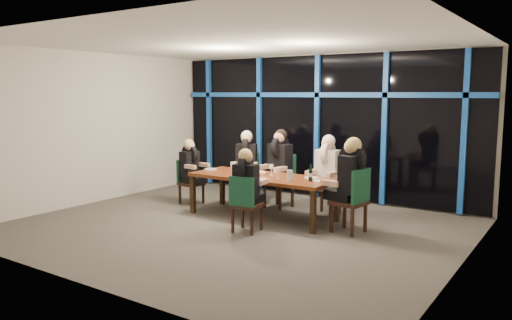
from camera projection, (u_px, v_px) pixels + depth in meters
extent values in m
plane|color=#56514B|center=(236.00, 227.00, 8.24)|extent=(7.00, 7.00, 0.00)
cube|color=silver|center=(320.00, 126.00, 10.50)|extent=(7.00, 0.04, 3.00)
cube|color=silver|center=(76.00, 156.00, 5.57)|extent=(7.00, 0.04, 3.00)
cube|color=silver|center=(94.00, 128.00, 9.97)|extent=(0.04, 6.00, 3.00)
cube|color=silver|center=(466.00, 150.00, 6.10)|extent=(0.04, 6.00, 3.00)
cube|color=white|center=(235.00, 41.00, 7.84)|extent=(7.00, 6.00, 0.04)
cube|color=black|center=(318.00, 127.00, 10.45)|extent=(6.86, 0.04, 2.94)
cube|color=#154AA3|center=(209.00, 122.00, 12.02)|extent=(0.10, 0.10, 2.94)
cube|color=#154AA3|center=(259.00, 124.00, 11.22)|extent=(0.10, 0.10, 2.94)
cube|color=#154AA3|center=(317.00, 127.00, 10.41)|extent=(0.10, 0.10, 2.94)
cube|color=#154AA3|center=(385.00, 129.00, 9.61)|extent=(0.10, 0.10, 2.94)
cube|color=#154AA3|center=(464.00, 133.00, 8.81)|extent=(0.10, 0.10, 2.94)
cube|color=#154AA3|center=(318.00, 95.00, 10.33)|extent=(6.86, 0.10, 0.10)
cube|color=#FF2D14|center=(375.00, 95.00, 10.01)|extent=(0.60, 0.05, 0.35)
cube|color=brown|center=(262.00, 177.00, 8.80)|extent=(2.60, 1.00, 0.06)
cube|color=black|center=(193.00, 194.00, 9.17)|extent=(0.08, 0.08, 0.69)
cube|color=black|center=(313.00, 212.00, 7.80)|extent=(0.08, 0.08, 0.69)
cube|color=black|center=(222.00, 187.00, 9.90)|extent=(0.08, 0.08, 0.69)
cube|color=black|center=(337.00, 202.00, 8.52)|extent=(0.08, 0.08, 0.69)
cube|color=black|center=(246.00, 180.00, 10.09)|extent=(0.61, 0.61, 0.06)
cube|color=#184F36|center=(248.00, 165.00, 10.26)|extent=(0.44, 0.24, 0.51)
cube|color=black|center=(236.00, 193.00, 9.98)|extent=(0.05, 0.05, 0.43)
cube|color=black|center=(254.00, 193.00, 9.92)|extent=(0.05, 0.05, 0.43)
cube|color=black|center=(239.00, 189.00, 10.33)|extent=(0.05, 0.05, 0.43)
cube|color=black|center=(257.00, 190.00, 10.28)|extent=(0.05, 0.05, 0.43)
cube|color=black|center=(279.00, 183.00, 9.60)|extent=(0.54, 0.54, 0.06)
cube|color=#184F36|center=(285.00, 167.00, 9.72)|extent=(0.48, 0.12, 0.53)
cube|color=black|center=(265.00, 196.00, 9.61)|extent=(0.05, 0.05, 0.45)
cube|color=black|center=(280.00, 199.00, 9.36)|extent=(0.05, 0.05, 0.45)
cube|color=black|center=(277.00, 193.00, 9.90)|extent=(0.05, 0.05, 0.45)
cube|color=black|center=(292.00, 196.00, 9.65)|extent=(0.05, 0.05, 0.45)
cube|color=black|center=(326.00, 190.00, 9.00)|extent=(0.47, 0.47, 0.06)
cube|color=#184F36|center=(332.00, 173.00, 9.13)|extent=(0.46, 0.06, 0.51)
cube|color=black|center=(312.00, 204.00, 8.99)|extent=(0.04, 0.04, 0.43)
cube|color=black|center=(330.00, 206.00, 8.78)|extent=(0.04, 0.04, 0.43)
cube|color=black|center=(322.00, 200.00, 9.29)|extent=(0.04, 0.04, 0.43)
cube|color=black|center=(340.00, 203.00, 9.08)|extent=(0.04, 0.04, 0.43)
cube|color=black|center=(191.00, 184.00, 9.90)|extent=(0.46, 0.46, 0.05)
cube|color=#184F36|center=(185.00, 171.00, 9.99)|extent=(0.09, 0.41, 0.45)
cube|color=black|center=(191.00, 197.00, 9.70)|extent=(0.04, 0.04, 0.38)
cube|color=black|center=(203.00, 194.00, 9.95)|extent=(0.04, 0.04, 0.38)
cube|color=black|center=(180.00, 195.00, 9.92)|extent=(0.04, 0.04, 0.38)
cube|color=black|center=(192.00, 192.00, 10.16)|extent=(0.04, 0.04, 0.38)
cube|color=black|center=(349.00, 203.00, 7.86)|extent=(0.55, 0.55, 0.06)
cube|color=#184F36|center=(361.00, 186.00, 7.68)|extent=(0.13, 0.48, 0.53)
cube|color=black|center=(345.00, 214.00, 8.16)|extent=(0.05, 0.05, 0.45)
cube|color=black|center=(331.00, 219.00, 7.88)|extent=(0.05, 0.05, 0.45)
cube|color=black|center=(365.00, 218.00, 7.90)|extent=(0.05, 0.05, 0.45)
cube|color=black|center=(352.00, 223.00, 7.63)|extent=(0.05, 0.05, 0.45)
cube|color=black|center=(247.00, 206.00, 7.91)|extent=(0.48, 0.48, 0.06)
cube|color=#184F36|center=(241.00, 192.00, 7.71)|extent=(0.43, 0.10, 0.47)
cube|color=black|center=(261.00, 218.00, 8.02)|extent=(0.04, 0.04, 0.39)
cube|color=black|center=(243.00, 216.00, 8.17)|extent=(0.04, 0.04, 0.39)
cube|color=black|center=(252.00, 223.00, 7.72)|extent=(0.04, 0.04, 0.39)
cube|color=black|center=(233.00, 221.00, 7.86)|extent=(0.04, 0.04, 0.39)
cube|color=black|center=(245.00, 176.00, 9.96)|extent=(0.51, 0.54, 0.14)
cube|color=black|center=(247.00, 158.00, 10.08)|extent=(0.47, 0.39, 0.57)
cylinder|color=black|center=(247.00, 147.00, 10.05)|extent=(0.27, 0.43, 0.43)
sphere|color=tan|center=(246.00, 138.00, 10.00)|extent=(0.21, 0.21, 0.21)
sphere|color=silver|center=(247.00, 136.00, 10.04)|extent=(0.23, 0.23, 0.23)
cube|color=tan|center=(234.00, 164.00, 9.88)|extent=(0.20, 0.31, 0.08)
cube|color=tan|center=(254.00, 165.00, 9.82)|extent=(0.20, 0.31, 0.08)
cube|color=black|center=(274.00, 178.00, 9.49)|extent=(0.44, 0.49, 0.15)
cube|color=black|center=(280.00, 159.00, 9.57)|extent=(0.46, 0.31, 0.59)
cylinder|color=black|center=(280.00, 147.00, 9.54)|extent=(0.17, 0.46, 0.45)
sphere|color=tan|center=(280.00, 137.00, 9.49)|extent=(0.22, 0.22, 0.22)
sphere|color=black|center=(281.00, 135.00, 9.52)|extent=(0.24, 0.24, 0.24)
cube|color=tan|center=(263.00, 167.00, 9.54)|extent=(0.13, 0.33, 0.08)
cube|color=tan|center=(280.00, 169.00, 9.26)|extent=(0.13, 0.33, 0.08)
cube|color=silver|center=(323.00, 185.00, 8.89)|extent=(0.38, 0.44, 0.14)
cube|color=silver|center=(328.00, 166.00, 8.97)|extent=(0.41, 0.26, 0.57)
cylinder|color=silver|center=(328.00, 153.00, 8.94)|extent=(0.11, 0.43, 0.43)
sphere|color=tan|center=(328.00, 143.00, 8.90)|extent=(0.21, 0.21, 0.21)
sphere|color=silver|center=(329.00, 141.00, 8.93)|extent=(0.24, 0.24, 0.24)
cube|color=tan|center=(311.00, 172.00, 8.91)|extent=(0.09, 0.31, 0.08)
cube|color=tan|center=(332.00, 174.00, 8.67)|extent=(0.09, 0.31, 0.08)
cube|color=black|center=(195.00, 180.00, 9.82)|extent=(0.42, 0.37, 0.13)
cube|color=black|center=(190.00, 164.00, 9.88)|extent=(0.26, 0.39, 0.51)
cylinder|color=black|center=(190.00, 154.00, 9.85)|extent=(0.39, 0.14, 0.38)
sphere|color=tan|center=(190.00, 146.00, 9.82)|extent=(0.19, 0.19, 0.19)
sphere|color=tan|center=(189.00, 144.00, 9.84)|extent=(0.21, 0.21, 0.21)
cube|color=tan|center=(190.00, 167.00, 9.60)|extent=(0.28, 0.11, 0.07)
cube|color=tan|center=(204.00, 165.00, 9.87)|extent=(0.28, 0.11, 0.07)
cube|color=black|center=(342.00, 195.00, 7.93)|extent=(0.50, 0.45, 0.15)
cube|color=black|center=(352.00, 174.00, 7.77)|extent=(0.32, 0.46, 0.60)
cylinder|color=black|center=(352.00, 159.00, 7.74)|extent=(0.46, 0.17, 0.45)
sphere|color=tan|center=(351.00, 147.00, 7.73)|extent=(0.22, 0.22, 0.22)
sphere|color=tan|center=(354.00, 145.00, 7.70)|extent=(0.25, 0.25, 0.25)
cube|color=tan|center=(345.00, 180.00, 8.12)|extent=(0.33, 0.13, 0.09)
cube|color=tan|center=(330.00, 183.00, 7.81)|extent=(0.33, 0.13, 0.09)
cube|color=black|center=(250.00, 198.00, 8.00)|extent=(0.39, 0.44, 0.13)
cube|color=black|center=(246.00, 181.00, 7.82)|extent=(0.40, 0.27, 0.53)
cylinder|color=black|center=(246.00, 168.00, 7.80)|extent=(0.15, 0.40, 0.39)
sphere|color=tan|center=(246.00, 157.00, 7.79)|extent=(0.20, 0.20, 0.20)
sphere|color=tan|center=(245.00, 155.00, 7.75)|extent=(0.22, 0.22, 0.22)
cube|color=tan|center=(263.00, 182.00, 7.95)|extent=(0.11, 0.29, 0.08)
cube|color=tan|center=(242.00, 180.00, 8.11)|extent=(0.11, 0.29, 0.08)
cylinder|color=white|center=(241.00, 169.00, 9.51)|extent=(0.24, 0.24, 0.01)
cylinder|color=white|center=(259.00, 172.00, 9.14)|extent=(0.24, 0.24, 0.01)
cylinder|color=white|center=(311.00, 178.00, 8.51)|extent=(0.24, 0.24, 0.01)
cylinder|color=white|center=(211.00, 169.00, 9.50)|extent=(0.24, 0.24, 0.01)
cylinder|color=white|center=(320.00, 181.00, 8.20)|extent=(0.24, 0.24, 0.01)
cylinder|color=white|center=(262.00, 179.00, 8.37)|extent=(0.24, 0.24, 0.01)
cylinder|color=black|center=(311.00, 175.00, 8.21)|extent=(0.06, 0.06, 0.21)
cylinder|color=black|center=(311.00, 166.00, 8.19)|extent=(0.02, 0.02, 0.08)
cylinder|color=silver|center=(311.00, 175.00, 8.21)|extent=(0.07, 0.07, 0.06)
cylinder|color=silver|center=(290.00, 176.00, 8.25)|extent=(0.10, 0.10, 0.18)
cylinder|color=silver|center=(293.00, 175.00, 8.22)|extent=(0.01, 0.01, 0.13)
cylinder|color=#F8A14A|center=(256.00, 176.00, 8.69)|extent=(0.05, 0.05, 0.03)
cylinder|color=silver|center=(241.00, 174.00, 8.92)|extent=(0.06, 0.06, 0.01)
cylinder|color=silver|center=(241.00, 171.00, 8.91)|extent=(0.01, 0.01, 0.10)
cylinder|color=silver|center=(241.00, 167.00, 8.90)|extent=(0.07, 0.07, 0.07)
cylinder|color=white|center=(271.00, 175.00, 8.84)|extent=(0.07, 0.07, 0.01)
cylinder|color=white|center=(271.00, 172.00, 8.84)|extent=(0.01, 0.01, 0.11)
cylinder|color=white|center=(271.00, 166.00, 8.82)|extent=(0.08, 0.08, 0.08)
cylinder|color=silver|center=(278.00, 178.00, 8.52)|extent=(0.07, 0.07, 0.01)
cylinder|color=silver|center=(278.00, 175.00, 8.52)|extent=(0.01, 0.01, 0.10)
cylinder|color=silver|center=(278.00, 170.00, 8.51)|extent=(0.07, 0.07, 0.07)
cylinder|color=silver|center=(232.00, 171.00, 9.35)|extent=(0.06, 0.06, 0.01)
cylinder|color=silver|center=(232.00, 168.00, 9.34)|extent=(0.01, 0.01, 0.09)
cylinder|color=silver|center=(232.00, 164.00, 9.33)|extent=(0.06, 0.06, 0.07)
cylinder|color=silver|center=(309.00, 179.00, 8.42)|extent=(0.06, 0.06, 0.01)
cylinder|color=silver|center=(309.00, 176.00, 8.41)|extent=(0.01, 0.01, 0.09)
cylinder|color=silver|center=(310.00, 172.00, 8.40)|extent=(0.06, 0.06, 0.06)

